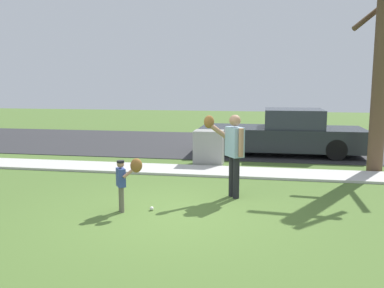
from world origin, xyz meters
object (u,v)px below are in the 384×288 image
Objects in this scene: baseball at (152,208)px; utility_cabinet at (209,148)px; parked_pickup_dark at (283,134)px; street_tree_near at (382,58)px; person_child at (126,176)px; person_adult at (232,147)px.

utility_cabinet is (0.45, 4.44, 0.46)m from baseball.
parked_pickup_dark is (2.17, 2.08, 0.18)m from utility_cabinet.
street_tree_near is at bearing 41.02° from baseball.
parked_pickup_dark is at bearing 43.85° from utility_cabinet.
street_tree_near reaches higher than utility_cabinet.
parked_pickup_dark is at bearing 135.28° from street_tree_near.
street_tree_near is (5.34, 4.42, 2.31)m from person_child.
person_adult is 5.08m from street_tree_near.
person_adult is 22.92× the size of baseball.
parked_pickup_dark is at bearing 68.17° from baseball.
person_adult reaches higher than parked_pickup_dark.
street_tree_near reaches higher than baseball.
utility_cabinet reaches higher than baseball.
baseball is (-1.38, -1.15, -1.01)m from person_adult.
street_tree_near is (4.46, -0.18, 2.47)m from utility_cabinet.
street_tree_near is (4.90, 4.26, 2.93)m from baseball.
utility_cabinet is (0.88, 4.60, -0.16)m from person_child.
person_child is 7.30m from street_tree_near.
utility_cabinet is at bearing 84.28° from baseball.
street_tree_near reaches higher than person_adult.
person_adult is 1.72× the size of utility_cabinet.
utility_cabinet is (-0.93, 3.30, -0.55)m from person_adult.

